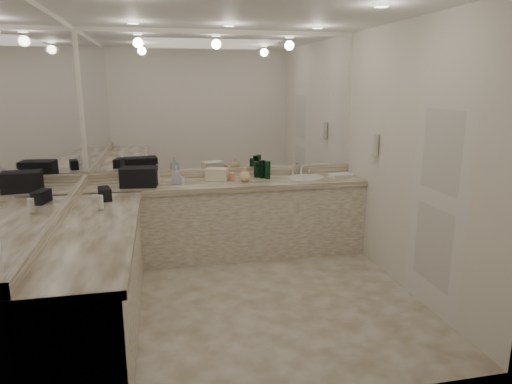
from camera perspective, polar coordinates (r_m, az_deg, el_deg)
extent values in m
plane|color=beige|center=(4.48, -1.03, -13.23)|extent=(3.20, 3.20, 0.00)
plane|color=white|center=(4.04, -1.20, 21.85)|extent=(3.20, 3.20, 0.00)
cube|color=white|center=(5.52, -4.06, 6.06)|extent=(3.20, 0.02, 2.60)
cube|color=white|center=(4.08, -23.79, 2.27)|extent=(0.02, 3.00, 2.60)
cube|color=white|center=(4.63, 18.78, 3.92)|extent=(0.02, 3.00, 2.60)
cube|color=silver|center=(5.42, -3.47, -3.61)|extent=(3.20, 0.60, 0.84)
cube|color=beige|center=(5.29, -3.52, 1.02)|extent=(3.20, 0.64, 0.06)
cube|color=silver|center=(4.00, -19.14, -10.79)|extent=(0.60, 2.40, 0.84)
cube|color=beige|center=(3.84, -19.51, -4.64)|extent=(0.64, 2.42, 0.06)
cube|color=beige|center=(5.56, -3.97, 2.46)|extent=(3.20, 0.04, 0.10)
cube|color=beige|center=(4.15, -23.06, -2.46)|extent=(0.04, 3.00, 0.10)
cube|color=white|center=(5.47, -4.13, 10.99)|extent=(3.12, 0.01, 1.55)
cube|color=white|center=(4.02, -24.27, 8.92)|extent=(0.01, 2.92, 1.55)
cylinder|color=white|center=(5.51, 6.28, 1.74)|extent=(0.44, 0.44, 0.03)
cube|color=silver|center=(5.70, 5.64, 2.90)|extent=(0.24, 0.16, 0.14)
cube|color=white|center=(5.21, 14.50, 5.77)|extent=(0.06, 0.10, 0.24)
cube|color=white|center=(4.26, 21.75, -0.56)|extent=(0.02, 0.82, 2.10)
cube|color=black|center=(5.17, -14.41, 1.92)|extent=(0.41, 0.29, 0.22)
cube|color=black|center=(4.68, -18.37, -0.21)|extent=(0.15, 0.24, 0.12)
cube|color=beige|center=(5.33, -4.90, 2.19)|extent=(0.28, 0.23, 0.14)
cube|color=white|center=(5.61, 10.58, 2.05)|extent=(0.27, 0.19, 0.04)
cylinder|color=white|center=(4.32, -18.88, -1.31)|extent=(0.05, 0.05, 0.13)
imported|color=beige|center=(5.24, -12.27, 2.02)|extent=(0.08, 0.08, 0.19)
imported|color=silver|center=(5.21, -9.90, 2.10)|extent=(0.11, 0.11, 0.20)
imported|color=#E2C08B|center=(5.26, -1.41, 2.21)|extent=(0.15, 0.15, 0.17)
cylinder|color=#114124|center=(5.40, 1.46, 2.77)|extent=(0.07, 0.07, 0.21)
cylinder|color=#114124|center=(5.45, 0.87, 2.86)|extent=(0.07, 0.07, 0.21)
cylinder|color=#114124|center=(5.49, 0.06, 2.82)|extent=(0.06, 0.06, 0.19)
cylinder|color=#114124|center=(5.46, 0.76, 2.89)|extent=(0.07, 0.07, 0.21)
cylinder|color=#E57F66|center=(5.31, -3.04, 1.92)|extent=(0.06, 0.06, 0.09)
cylinder|color=#F2D84C|center=(5.33, -12.57, 1.52)|extent=(0.05, 0.05, 0.07)
cylinder|color=white|center=(5.17, -9.20, 1.40)|extent=(0.05, 0.05, 0.09)
cylinder|color=silver|center=(5.31, -12.24, 1.70)|extent=(0.05, 0.05, 0.11)
cylinder|color=white|center=(5.37, -13.81, 1.88)|extent=(0.04, 0.04, 0.13)
cylinder|color=silver|center=(5.23, -14.29, 1.31)|extent=(0.06, 0.06, 0.09)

